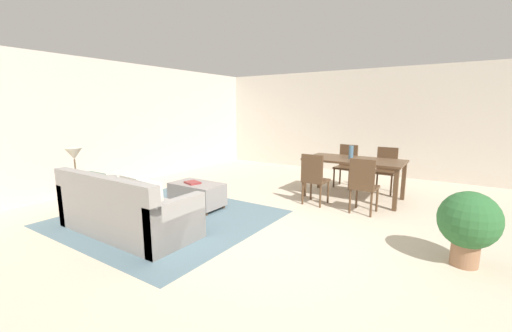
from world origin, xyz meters
TOP-DOWN VIEW (x-y plane):
  - ground_plane at (0.00, 0.00)m, footprint 10.80×10.80m
  - wall_back at (0.00, 5.00)m, footprint 9.00×0.12m
  - wall_left at (-4.50, 0.50)m, footprint 0.12×11.00m
  - area_rug at (-1.84, -0.35)m, footprint 3.00×2.80m
  - couch at (-1.86, -1.05)m, footprint 2.07×0.88m
  - ottoman_table at (-1.82, 0.31)m, footprint 0.90×0.54m
  - side_table at (-3.20, -1.00)m, footprint 0.40×0.40m
  - table_lamp at (-3.20, -1.00)m, footprint 0.26×0.26m
  - dining_table at (0.24, 2.42)m, footprint 1.79×0.91m
  - dining_chair_near_left at (-0.21, 1.59)m, footprint 0.41×0.41m
  - dining_chair_near_right at (0.65, 1.56)m, footprint 0.41×0.41m
  - dining_chair_far_left at (-0.16, 3.27)m, footprint 0.43×0.43m
  - dining_chair_far_right at (0.66, 3.22)m, footprint 0.41×0.41m
  - vase_centerpiece at (0.17, 2.42)m, footprint 0.08×0.08m
  - book_on_ottoman at (-1.86, 0.25)m, footprint 0.31×0.27m
  - potted_plant at (2.08, 0.42)m, footprint 0.62×0.62m

SIDE VIEW (x-z plane):
  - ground_plane at x=0.00m, z-range 0.00..0.00m
  - area_rug at x=-1.84m, z-range 0.00..0.01m
  - ottoman_table at x=-1.82m, z-range 0.03..0.47m
  - couch at x=-1.86m, z-range -0.13..0.73m
  - side_table at x=-3.20m, z-range 0.16..0.73m
  - book_on_ottoman at x=-1.86m, z-range 0.44..0.47m
  - potted_plant at x=2.08m, z-range 0.08..0.91m
  - dining_chair_near_left at x=-0.21m, z-range 0.06..0.98m
  - dining_chair_near_right at x=0.65m, z-range 0.06..0.98m
  - dining_chair_far_left at x=-0.16m, z-range 0.06..0.98m
  - dining_chair_far_right at x=0.66m, z-range 0.06..0.98m
  - dining_table at x=0.24m, z-range 0.29..1.05m
  - vase_centerpiece at x=0.17m, z-range 0.76..1.01m
  - table_lamp at x=-3.20m, z-range 0.71..1.24m
  - wall_back at x=0.00m, z-range 0.00..2.70m
  - wall_left at x=-4.50m, z-range 0.00..2.70m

